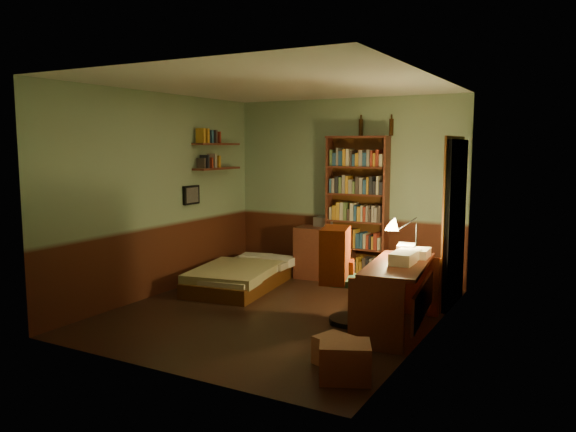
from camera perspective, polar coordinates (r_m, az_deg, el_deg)
The scene contains 24 objects.
floor at distance 6.66m, azimuth -1.05°, elevation -9.76°, with size 3.50×4.00×0.02m, color black.
ceiling at distance 6.41m, azimuth -1.11°, elevation 13.27°, with size 3.50×4.00×0.02m, color silver.
wall_back at distance 8.20m, azimuth 5.94°, elevation 2.73°, with size 3.50×0.02×2.60m, color gray.
wall_left at distance 7.44m, azimuth -12.93°, elevation 2.13°, with size 0.02×4.00×2.60m, color gray.
wall_right at distance 5.74m, azimuth 14.35°, elevation 0.65°, with size 0.02×4.00×2.60m, color gray.
wall_front at distance 4.78m, azimuth -13.17°, elevation -0.58°, with size 3.50×0.02×2.60m, color gray.
doorway at distance 7.04m, azimuth 16.62°, elevation -0.71°, with size 0.06×0.90×2.00m, color black.
door_trim at distance 7.05m, azimuth 16.34°, elevation -0.70°, with size 0.02×0.98×2.08m, color #45230C.
bed at distance 7.75m, azimuth -4.79°, elevation -5.33°, with size 0.92×1.72×0.51m, color olive.
dresser at distance 8.19m, azimuth 3.80°, elevation -3.79°, with size 0.84×0.42×0.75m, color #522317.
mini_stereo at distance 8.27m, azimuth 3.64°, elevation -0.58°, with size 0.25×0.19×0.13m, color #B2B2B7.
bookshelf at distance 7.99m, azimuth 7.01°, elevation 0.67°, with size 0.88×0.28×2.06m, color #522317.
bottle_left at distance 8.05m, azimuth 7.41°, elevation 8.90°, with size 0.06×0.06×0.23m, color black.
bottle_right at distance 7.89m, azimuth 10.45°, elevation 8.85°, with size 0.06×0.06×0.23m, color black.
desk at distance 6.00m, azimuth 11.07°, elevation -8.11°, with size 0.56×1.35×0.72m, color #522317.
paper_stack at distance 6.44m, azimuth 11.96°, elevation -3.28°, with size 0.19×0.26×0.11m, color silver.
desk_lamp at distance 6.35m, azimuth 12.93°, elevation -1.09°, with size 0.19×0.19×0.62m, color black.
office_chair at distance 6.17m, azimuth 6.64°, elevation -6.48°, with size 0.48×0.42×0.96m, color #335D45.
red_jacket at distance 6.32m, azimuth 5.46°, elevation 1.01°, with size 0.27×0.50×0.60m, color maroon.
wall_shelf_lower at distance 8.20m, azimuth -7.23°, elevation 4.81°, with size 0.20×0.90×0.03m, color #522317.
wall_shelf_upper at distance 8.19m, azimuth -7.27°, elevation 7.26°, with size 0.20×0.90×0.03m, color #522317.
framed_picture at distance 7.87m, azimuth -9.80°, elevation 2.11°, with size 0.04×0.32×0.26m, color black.
cardboard_box_a at distance 4.81m, azimuth 5.80°, elevation -14.47°, with size 0.42×0.34×0.31m, color #9B664E.
cardboard_box_b at distance 5.11m, azimuth 4.99°, elevation -13.51°, with size 0.36×0.29×0.25m, color #9B664E.
Camera 1 is at (3.18, -5.52, 1.93)m, focal length 35.00 mm.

